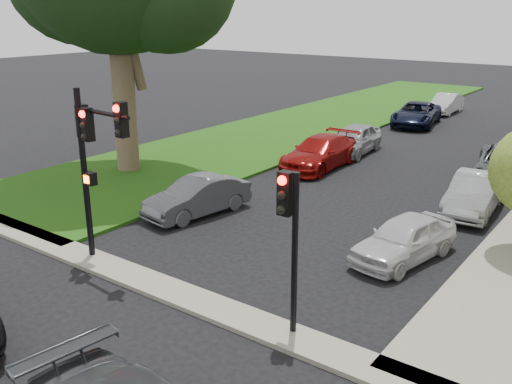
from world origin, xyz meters
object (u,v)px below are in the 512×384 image
Objects in this scene: traffic_signal_secondary at (290,224)px; car_parked_1 at (474,194)px; car_parked_6 at (320,152)px; car_parked_9 at (446,104)px; car_parked_0 at (404,239)px; car_parked_8 at (416,114)px; car_parked_2 at (507,166)px; traffic_signal_main at (92,146)px; car_parked_7 at (354,139)px; car_parked_5 at (197,197)px.

traffic_signal_secondary is 0.90× the size of car_parked_1.
car_parked_6 is 1.23× the size of car_parked_9.
traffic_signal_secondary reaches higher than car_parked_0.
car_parked_8 reaches higher than car_parked_9.
car_parked_1 is 20.47m from car_parked_9.
car_parked_2 reaches higher than car_parked_8.
car_parked_2 is (0.96, 14.82, -1.87)m from traffic_signal_secondary.
traffic_signal_main is at bearing -131.87° from car_parked_0.
car_parked_0 is 25.31m from car_parked_9.
car_parked_0 is 9.93m from car_parked_6.
car_parked_0 is at bearing -61.45° from car_parked_7.
car_parked_9 is at bearing 79.83° from car_parked_8.
car_parked_2 is at bearing -11.33° from car_parked_7.
car_parked_9 is at bearing 88.91° from car_parked_6.
car_parked_5 is 0.81× the size of car_parked_6.
traffic_signal_secondary is 0.95× the size of car_parked_9.
traffic_signal_secondary is at bearing -0.35° from traffic_signal_main.
car_parked_5 reaches higher than car_parked_0.
car_parked_5 is (-7.24, -0.68, 0.01)m from car_parked_0.
car_parked_0 is 0.95× the size of car_parked_9.
traffic_signal_secondary is at bearing -72.74° from car_parked_7.
car_parked_0 is 0.77× the size of car_parked_6.
car_parked_9 is at bearing 98.72° from car_parked_5.
car_parked_1 is (0.93, 10.47, -1.92)m from traffic_signal_secondary.
traffic_signal_secondary is 0.74× the size of car_parked_8.
car_parked_1 is at bearing 46.90° from car_parked_5.
car_parked_8 is 1.28× the size of car_parked_9.
traffic_signal_main is 1.24× the size of car_parked_5.
car_parked_7 is (-7.36, 0.82, -0.01)m from car_parked_2.
car_parked_6 is at bearing 117.44° from traffic_signal_secondary.
car_parked_6 is (-6.92, 7.13, 0.06)m from car_parked_0.
car_parked_8 is (-7.55, 9.45, -0.03)m from car_parked_2.
car_parked_6 is at bearing 145.29° from car_parked_0.
car_parked_8 is at bearing 105.17° from traffic_signal_secondary.
car_parked_6 reaches higher than car_parked_8.
traffic_signal_main reaches higher than car_parked_6.
car_parked_0 is 0.89× the size of car_parked_7.
car_parked_7 is 1.07× the size of car_parked_9.
traffic_signal_secondary is 10.68m from car_parked_1.
car_parked_7 is (0.34, 11.11, 0.07)m from car_parked_5.
car_parked_1 is at bearing -15.92° from car_parked_6.
car_parked_2 reaches higher than car_parked_7.
car_parked_7 is at bearing 90.13° from traffic_signal_main.
car_parked_2 is 1.04× the size of car_parked_8.
car_parked_8 is at bearing 113.77° from car_parked_1.
car_parked_9 is at bearing 106.68° from car_parked_1.
car_parked_2 is at bearing 98.43° from car_parked_0.
traffic_signal_main is at bearing -91.34° from car_parked_6.
car_parked_5 is (-6.73, 4.53, -1.96)m from traffic_signal_secondary.
car_parked_0 is 0.71× the size of car_parked_2.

